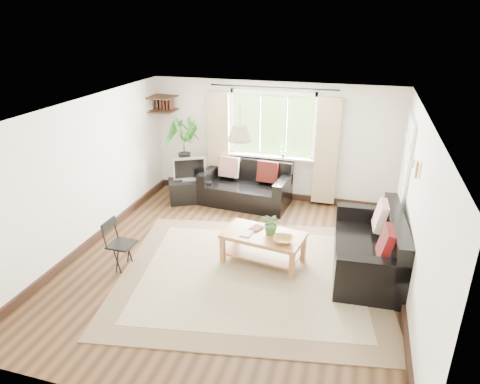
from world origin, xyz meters
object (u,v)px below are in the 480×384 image
(sofa_back, at_px, (245,185))
(folding_chair, at_px, (122,245))
(sofa_right, at_px, (368,244))
(coffee_table, at_px, (263,248))
(tv_stand, at_px, (190,191))
(palm_stand, at_px, (185,158))

(sofa_back, distance_m, folding_chair, 3.03)
(sofa_right, bearing_deg, coffee_table, -85.74)
(tv_stand, bearing_deg, coffee_table, -71.21)
(sofa_back, bearing_deg, coffee_table, -62.47)
(sofa_back, relative_size, tv_stand, 2.06)
(tv_stand, bearing_deg, folding_chair, -118.19)
(sofa_back, distance_m, coffee_table, 2.25)
(sofa_back, xyz_separation_m, sofa_right, (2.40, -1.86, 0.03))
(coffee_table, height_order, tv_stand, coffee_table)
(sofa_back, xyz_separation_m, palm_stand, (-1.33, 0.08, 0.41))
(folding_chair, bearing_deg, coffee_table, -68.80)
(tv_stand, distance_m, folding_chair, 2.63)
(palm_stand, bearing_deg, tv_stand, -52.35)
(coffee_table, bearing_deg, sofa_right, 8.09)
(tv_stand, relative_size, folding_chair, 1.10)
(sofa_right, relative_size, palm_stand, 1.13)
(sofa_back, bearing_deg, tv_stand, -165.54)
(sofa_right, xyz_separation_m, palm_stand, (-3.73, 1.94, 0.38))
(sofa_right, xyz_separation_m, folding_chair, (-3.54, -0.95, -0.05))
(palm_stand, xyz_separation_m, folding_chair, (0.19, -2.90, -0.44))
(coffee_table, height_order, folding_chair, folding_chair)
(sofa_back, height_order, tv_stand, sofa_back)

